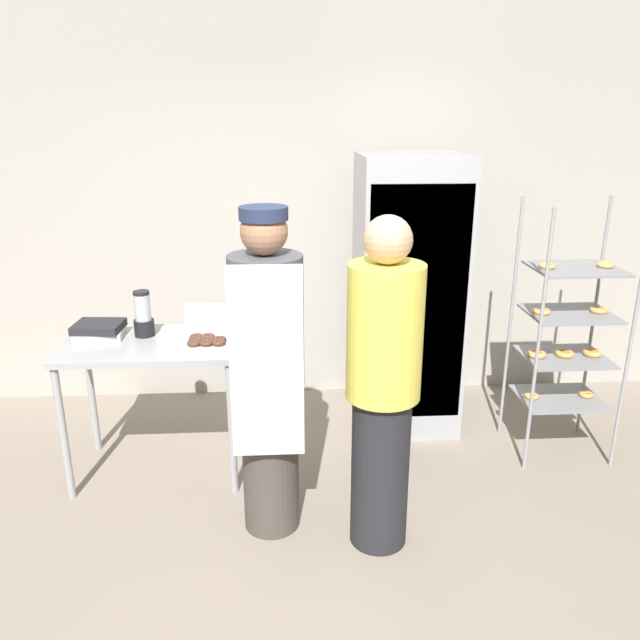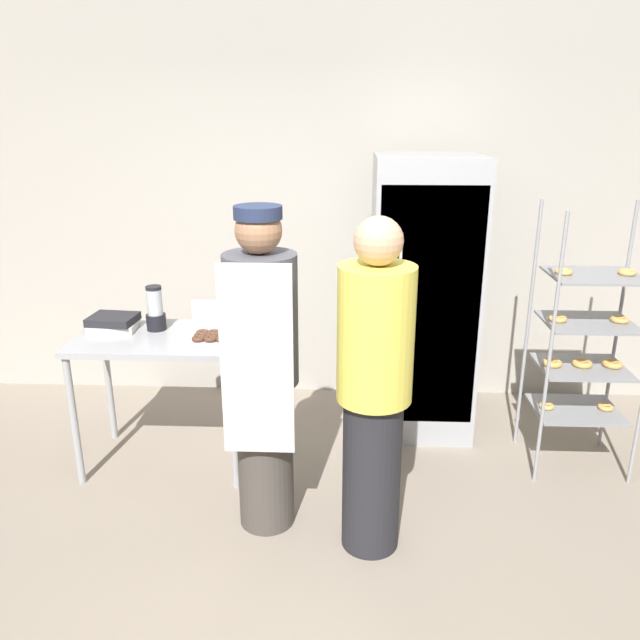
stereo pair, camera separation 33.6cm
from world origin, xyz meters
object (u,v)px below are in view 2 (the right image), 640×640
at_px(refrigerator, 423,298).
at_px(person_customer, 374,390).
at_px(person_baker, 263,370).
at_px(baking_rack, 585,345).
at_px(donut_box, 212,338).
at_px(blender_pitcher, 155,311).
at_px(binder_stack, 113,323).

distance_m(refrigerator, person_customer, 1.39).
height_order(person_baker, person_customer, person_baker).
distance_m(baking_rack, donut_box, 2.25).
height_order(refrigerator, blender_pitcher, refrigerator).
bearing_deg(binder_stack, person_customer, -28.19).
bearing_deg(donut_box, blender_pitcher, 146.82).
relative_size(baking_rack, binder_stack, 5.61).
distance_m(binder_stack, person_customer, 1.80).
bearing_deg(blender_pitcher, person_customer, -33.38).
xyz_separation_m(binder_stack, person_baker, (1.02, -0.69, -0.00)).
distance_m(binder_stack, person_baker, 1.24).
height_order(refrigerator, binder_stack, refrigerator).
bearing_deg(person_baker, person_customer, -15.76).
bearing_deg(donut_box, person_baker, -51.64).
relative_size(blender_pitcher, person_baker, 0.16).
xyz_separation_m(donut_box, person_customer, (0.91, -0.60, -0.03)).
distance_m(blender_pitcher, person_baker, 1.04).
xyz_separation_m(refrigerator, donut_box, (-1.29, -0.73, -0.04)).
bearing_deg(blender_pitcher, person_baker, -43.14).
bearing_deg(baking_rack, blender_pitcher, 179.72).
relative_size(binder_stack, person_baker, 0.17).
relative_size(blender_pitcher, person_customer, 0.16).
bearing_deg(person_customer, refrigerator, 74.17).
height_order(baking_rack, person_baker, person_baker).
height_order(baking_rack, person_customer, person_customer).
height_order(donut_box, binder_stack, donut_box).
bearing_deg(donut_box, binder_stack, 159.91).
xyz_separation_m(blender_pitcher, person_customer, (1.32, -0.87, -0.11)).
distance_m(refrigerator, baking_rack, 1.06).
xyz_separation_m(baking_rack, person_baker, (-1.88, -0.70, 0.10)).
distance_m(donut_box, binder_stack, 0.71).
distance_m(refrigerator, binder_stack, 2.02).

